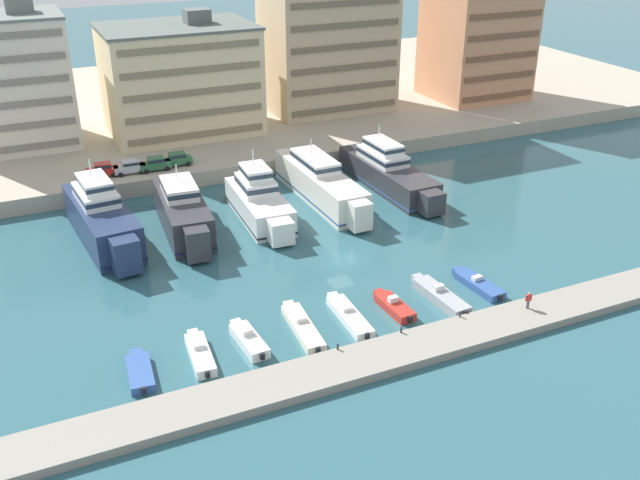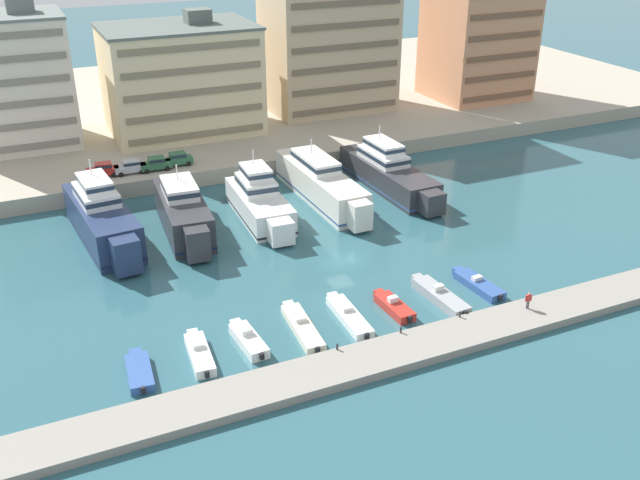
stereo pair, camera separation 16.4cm
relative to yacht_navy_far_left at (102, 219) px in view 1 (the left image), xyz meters
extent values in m
plane|color=#2D5B66|center=(22.04, -15.56, -2.70)|extent=(400.00, 400.00, 0.00)
cube|color=#ADA38E|center=(22.04, 46.25, -1.63)|extent=(180.00, 70.00, 2.13)
cube|color=gray|center=(22.04, -33.05, -2.31)|extent=(120.00, 4.54, 0.78)
cube|color=navy|center=(-0.02, 0.26, -0.52)|extent=(6.39, 16.98, 4.35)
cube|color=navy|center=(0.82, -9.12, -0.42)|extent=(2.92, 2.70, 3.70)
cube|color=#192347|center=(-0.02, 0.26, -1.94)|extent=(6.46, 17.15, 0.24)
cube|color=white|center=(-0.13, 1.50, 2.37)|extent=(4.45, 7.29, 1.44)
cube|color=#233342|center=(-0.13, 1.50, 2.51)|extent=(4.51, 7.36, 0.52)
cube|color=white|center=(-0.13, 1.50, 3.74)|extent=(3.47, 5.68, 1.30)
cube|color=#233342|center=(-0.13, 1.50, 3.87)|extent=(3.52, 5.74, 0.47)
cylinder|color=silver|center=(-0.23, 2.54, 5.29)|extent=(0.16, 0.16, 1.80)
cube|color=navy|center=(-0.80, 8.97, -1.50)|extent=(4.26, 1.27, 0.20)
cube|color=#333338|center=(8.87, -1.00, -0.67)|extent=(5.66, 14.91, 4.06)
cube|color=#333338|center=(8.24, -9.30, -0.57)|extent=(2.68, 2.47, 3.45)
cube|color=#192347|center=(8.87, -1.00, -1.99)|extent=(5.71, 15.06, 0.24)
cube|color=white|center=(8.95, 0.10, 2.12)|extent=(4.02, 6.38, 1.52)
cube|color=#233342|center=(8.95, 0.10, 2.27)|extent=(4.07, 6.45, 0.55)
cylinder|color=silver|center=(9.02, 1.01, 3.78)|extent=(0.16, 0.16, 1.80)
cube|color=#333338|center=(9.45, 6.73, -1.58)|extent=(3.94, 1.19, 0.20)
cube|color=white|center=(18.08, -1.34, -1.14)|extent=(5.44, 13.72, 3.11)
cube|color=white|center=(17.72, -9.18, -1.06)|extent=(2.76, 2.53, 2.65)
cube|color=black|center=(18.08, -1.34, -2.15)|extent=(5.49, 13.86, 0.24)
cube|color=white|center=(18.13, -0.33, 1.26)|extent=(4.02, 5.84, 1.69)
cube|color=#233342|center=(18.13, -0.33, 1.43)|extent=(4.07, 5.90, 0.61)
cube|color=white|center=(18.13, -0.33, 2.82)|extent=(3.13, 4.56, 1.43)
cube|color=#233342|center=(18.13, -0.33, 2.96)|extent=(3.17, 4.60, 0.51)
cylinder|color=silver|center=(18.17, 0.52, 4.43)|extent=(0.16, 0.16, 1.80)
cube|color=white|center=(18.41, 5.86, -1.84)|extent=(4.13, 1.09, 0.20)
cube|color=silver|center=(27.16, 1.00, -0.78)|extent=(4.66, 19.47, 3.85)
cube|color=silver|center=(27.30, -9.70, -0.68)|extent=(2.44, 2.23, 3.27)
cube|color=#334C7F|center=(27.16, 1.00, -2.03)|extent=(4.70, 19.66, 0.24)
cube|color=white|center=(27.14, 2.45, 1.90)|extent=(3.54, 8.20, 1.51)
cube|color=#233342|center=(27.14, 2.45, 2.05)|extent=(3.58, 8.28, 0.54)
cylinder|color=silver|center=(27.12, 3.67, 3.55)|extent=(0.16, 0.16, 1.80)
cube|color=silver|center=(27.02, 11.15, -1.64)|extent=(3.74, 0.95, 0.20)
cube|color=#333338|center=(36.96, 0.96, -1.09)|extent=(5.38, 18.52, 3.23)
cube|color=#333338|center=(37.28, -9.30, -1.00)|extent=(2.72, 2.49, 2.74)
cube|color=#334C7F|center=(36.96, 0.96, -2.13)|extent=(5.43, 18.70, 0.24)
cube|color=white|center=(36.92, 2.34, 1.24)|extent=(3.99, 7.83, 1.42)
cube|color=#233342|center=(36.92, 2.34, 1.38)|extent=(4.04, 7.91, 0.51)
cube|color=white|center=(36.92, 2.34, 2.62)|extent=(3.11, 6.11, 1.34)
cube|color=#233342|center=(36.92, 2.34, 2.75)|extent=(3.15, 6.17, 0.48)
cylinder|color=silver|center=(36.88, 3.50, 4.18)|extent=(0.16, 0.16, 1.80)
cube|color=#333338|center=(36.67, 10.60, -1.81)|extent=(4.12, 1.03, 0.20)
cube|color=#33569E|center=(-1.59, -26.84, -2.34)|extent=(2.35, 4.99, 0.73)
cube|color=#33569E|center=(-1.34, -24.04, -2.34)|extent=(1.14, 0.96, 0.62)
cube|color=black|center=(-1.81, -29.42, -2.19)|extent=(0.38, 0.31, 0.60)
cube|color=white|center=(3.56, -26.50, -2.27)|extent=(2.16, 5.97, 0.86)
cube|color=white|center=(3.83, -23.25, -2.27)|extent=(0.98, 0.83, 0.73)
cube|color=silver|center=(3.59, -26.07, -1.64)|extent=(0.97, 0.67, 0.40)
cube|color=#283847|center=(3.62, -25.79, -1.58)|extent=(0.84, 0.15, 0.24)
cube|color=black|center=(3.30, -29.60, -2.12)|extent=(0.38, 0.31, 0.60)
cube|color=white|center=(8.00, -26.31, -2.24)|extent=(2.05, 5.38, 0.92)
cube|color=white|center=(7.80, -23.34, -2.24)|extent=(0.99, 0.83, 0.78)
cube|color=silver|center=(7.97, -25.91, -1.52)|extent=(0.98, 0.66, 0.52)
cube|color=#283847|center=(7.95, -25.64, -1.44)|extent=(0.86, 0.14, 0.31)
cube|color=black|center=(8.18, -29.12, -2.09)|extent=(0.38, 0.30, 0.60)
cube|color=beige|center=(13.12, -26.23, -2.32)|extent=(2.28, 7.59, 0.75)
cube|color=beige|center=(13.41, -22.15, -2.32)|extent=(1.02, 0.86, 0.64)
cube|color=silver|center=(13.16, -25.67, -1.74)|extent=(1.01, 0.67, 0.41)
cube|color=#283847|center=(13.18, -25.39, -1.68)|extent=(0.88, 0.14, 0.24)
cube|color=black|center=(12.84, -30.15, -2.17)|extent=(0.38, 0.30, 0.60)
cube|color=white|center=(17.78, -26.30, -2.32)|extent=(2.03, 7.08, 0.75)
cube|color=white|center=(17.91, -22.44, -2.32)|extent=(1.01, 0.84, 0.64)
cube|color=silver|center=(17.79, -25.78, -1.75)|extent=(1.00, 0.63, 0.39)
cube|color=#283847|center=(17.80, -25.50, -1.70)|extent=(0.89, 0.11, 0.24)
cube|color=black|center=(17.65, -29.99, -2.17)|extent=(0.37, 0.29, 0.60)
cube|color=red|center=(22.35, -26.62, -2.28)|extent=(1.92, 4.92, 0.84)
cube|color=red|center=(22.23, -23.85, -2.28)|extent=(0.97, 0.80, 0.71)
cube|color=silver|center=(22.34, -26.25, -1.60)|extent=(0.96, 0.64, 0.53)
cube|color=#283847|center=(22.32, -25.97, -1.52)|extent=(0.85, 0.12, 0.32)
cube|color=black|center=(22.47, -29.22, -2.13)|extent=(0.37, 0.30, 0.60)
cube|color=#9EA3A8|center=(27.30, -26.91, -2.21)|extent=(2.29, 7.20, 0.97)
cube|color=#9EA3A8|center=(27.07, -22.99, -2.21)|extent=(1.08, 0.90, 0.83)
cube|color=silver|center=(27.27, -26.38, -1.45)|extent=(1.07, 0.66, 0.54)
cube|color=#283847|center=(27.25, -26.10, -1.37)|extent=(0.94, 0.13, 0.32)
cube|color=black|center=(27.52, -30.64, -2.06)|extent=(0.38, 0.30, 0.60)
cube|color=#33569E|center=(32.14, -26.39, -2.31)|extent=(2.32, 5.95, 0.77)
cube|color=#33569E|center=(31.88, -23.12, -2.31)|extent=(1.09, 0.92, 0.66)
cube|color=silver|center=(32.11, -25.96, -1.73)|extent=(1.07, 0.68, 0.39)
cube|color=#283847|center=(32.09, -25.68, -1.67)|extent=(0.93, 0.15, 0.23)
cube|color=black|center=(32.39, -29.47, -2.16)|extent=(0.38, 0.31, 0.60)
cube|color=red|center=(2.40, 14.90, 0.15)|extent=(4.24, 2.07, 0.80)
cube|color=red|center=(2.55, 14.89, 0.89)|extent=(2.24, 1.75, 0.68)
cube|color=#1E2833|center=(2.55, 14.89, 0.89)|extent=(2.20, 1.76, 0.37)
cylinder|color=black|center=(0.98, 14.18, -0.25)|extent=(0.66, 0.28, 0.64)
cylinder|color=black|center=(1.14, 15.87, -0.25)|extent=(0.66, 0.28, 0.64)
cylinder|color=black|center=(3.67, 13.93, -0.25)|extent=(0.66, 0.28, 0.64)
cylinder|color=black|center=(3.83, 15.62, -0.25)|extent=(0.66, 0.28, 0.64)
cube|color=#B7BCC1|center=(5.86, 14.47, 0.15)|extent=(4.13, 1.78, 0.80)
cube|color=#B7BCC1|center=(6.01, 14.47, 0.89)|extent=(2.13, 1.60, 0.68)
cube|color=#1E2833|center=(6.01, 14.47, 0.89)|extent=(2.09, 1.62, 0.37)
cylinder|color=black|center=(4.50, 13.65, -0.25)|extent=(0.64, 0.23, 0.64)
cylinder|color=black|center=(4.53, 15.35, -0.25)|extent=(0.64, 0.23, 0.64)
cylinder|color=black|center=(7.20, 13.60, -0.25)|extent=(0.64, 0.23, 0.64)
cylinder|color=black|center=(7.23, 15.30, -0.25)|extent=(0.64, 0.23, 0.64)
cube|color=#2D6642|center=(9.17, 14.29, 0.15)|extent=(4.13, 1.78, 0.80)
cube|color=#2D6642|center=(9.32, 14.28, 0.89)|extent=(2.13, 1.60, 0.68)
cube|color=#1E2833|center=(9.32, 14.28, 0.89)|extent=(2.09, 1.62, 0.37)
cylinder|color=black|center=(7.81, 13.46, -0.25)|extent=(0.64, 0.23, 0.64)
cylinder|color=black|center=(7.84, 15.16, -0.25)|extent=(0.64, 0.23, 0.64)
cylinder|color=black|center=(10.51, 13.41, -0.25)|extent=(0.64, 0.23, 0.64)
cylinder|color=black|center=(10.54, 15.11, -0.25)|extent=(0.64, 0.23, 0.64)
cube|color=#2D6642|center=(12.19, 14.89, 0.15)|extent=(4.11, 1.71, 0.80)
cube|color=#2D6642|center=(12.34, 14.89, 0.89)|extent=(2.11, 1.57, 0.68)
cube|color=#1E2833|center=(12.34, 14.89, 0.89)|extent=(2.06, 1.58, 0.37)
cylinder|color=black|center=(10.85, 14.03, -0.25)|extent=(0.64, 0.22, 0.64)
cylinder|color=black|center=(10.84, 15.73, -0.25)|extent=(0.64, 0.22, 0.64)
cylinder|color=black|center=(13.55, 14.04, -0.25)|extent=(0.64, 0.22, 0.64)
cylinder|color=black|center=(13.54, 15.74, -0.25)|extent=(0.64, 0.22, 0.64)
cube|color=silver|center=(-5.52, 32.92, 8.47)|extent=(14.49, 12.51, 18.07)
cube|color=gray|center=(-5.52, 26.56, 0.93)|extent=(13.33, 0.24, 0.90)
cube|color=gray|center=(-5.52, 26.56, 3.95)|extent=(13.33, 0.24, 0.90)
cube|color=gray|center=(-5.52, 26.56, 6.96)|extent=(13.33, 0.24, 0.90)
cube|color=gray|center=(-5.52, 26.56, 9.97)|extent=(13.33, 0.24, 0.90)
cube|color=gray|center=(-5.52, 26.56, 12.98)|extent=(13.33, 0.24, 0.90)
cube|color=gray|center=(-5.52, 26.56, 16.00)|extent=(13.33, 0.24, 0.90)
cube|color=slate|center=(-5.52, 32.92, 17.70)|extent=(14.78, 12.76, 0.40)
cube|color=slate|center=(-3.35, 32.92, 18.90)|extent=(3.60, 3.20, 2.00)
cube|color=beige|center=(17.20, 29.85, 7.19)|extent=(21.71, 15.21, 15.52)
cube|color=#7E7359|center=(17.20, 22.15, 0.98)|extent=(19.97, 0.24, 0.90)
cube|color=#7E7359|center=(17.20, 22.15, 4.09)|extent=(19.97, 0.24, 0.90)
cube|color=#7E7359|center=(17.20, 22.15, 7.19)|extent=(19.97, 0.24, 0.90)
cube|color=#7E7359|center=(17.20, 22.15, 10.29)|extent=(19.97, 0.24, 0.90)
cube|color=#7E7359|center=(17.20, 22.15, 13.40)|extent=(19.97, 0.24, 0.90)
cube|color=#56605B|center=(17.20, 29.85, 15.15)|extent=(22.15, 15.51, 0.40)
cube|color=#56605B|center=(20.46, 29.85, 16.35)|extent=(3.60, 3.20, 2.00)
cube|color=#C6AD89|center=(42.75, 32.27, 12.49)|extent=(20.04, 13.31, 26.13)
cube|color=#6D5F4B|center=(42.75, 25.52, 1.06)|extent=(18.44, 0.24, 0.90)
cube|color=#6D5F4B|center=(42.75, 25.52, 4.33)|extent=(18.44, 0.24, 0.90)
cube|color=#6D5F4B|center=(42.75, 25.52, 7.59)|extent=(18.44, 0.24, 0.90)
cube|color=#6D5F4B|center=(42.75, 25.52, 10.86)|extent=(18.44, 0.24, 0.90)
cube|color=#6D5F4B|center=(42.75, 25.52, 14.12)|extent=(18.44, 0.24, 0.90)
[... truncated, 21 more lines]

